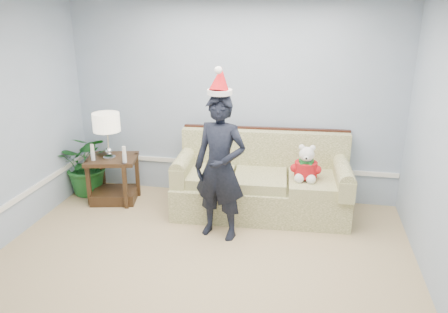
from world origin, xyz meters
TOP-DOWN VIEW (x-y plane):
  - room_shell at (0.00, 0.00)m, footprint 4.54×5.04m
  - wainscot_trim at (-1.18, 1.18)m, footprint 4.49×4.99m
  - sofa at (0.47, 2.04)m, footprint 2.27×1.09m
  - side_table at (-1.56, 1.94)m, footprint 0.75×0.68m
  - table_lamp at (-1.56, 1.88)m, footprint 0.35×0.35m
  - candle_pair at (-1.52, 1.79)m, footprint 0.50×0.06m
  - houseplant at (-2.00, 2.11)m, footprint 0.90×0.81m
  - man at (0.08, 1.28)m, footprint 0.69×0.53m
  - santa_hat at (0.08, 1.30)m, footprint 0.30×0.33m
  - teddy_bear at (1.03, 1.87)m, footprint 0.28×0.32m

SIDE VIEW (x-z plane):
  - side_table at x=-1.56m, z-range -0.07..0.56m
  - sofa at x=0.47m, z-range -0.15..0.89m
  - wainscot_trim at x=-1.18m, z-range 0.42..0.48m
  - houseplant at x=-2.00m, z-range 0.00..0.90m
  - teddy_bear at x=1.03m, z-range 0.48..0.93m
  - candle_pair at x=-1.52m, z-range 0.62..0.84m
  - man at x=0.08m, z-range 0.00..1.69m
  - table_lamp at x=-1.56m, z-range 0.79..1.42m
  - room_shell at x=0.00m, z-range -0.02..2.72m
  - santa_hat at x=0.08m, z-range 1.65..1.97m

